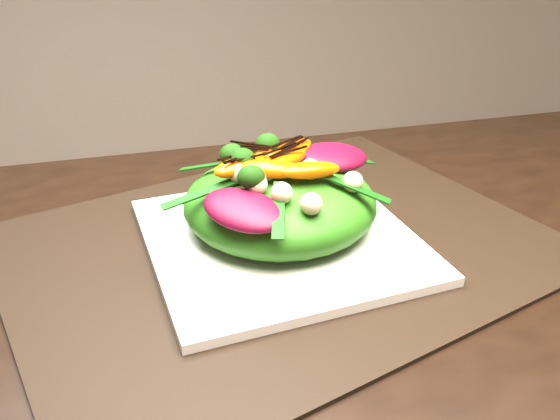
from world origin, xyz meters
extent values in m
cube|color=black|center=(0.00, 0.00, 0.73)|extent=(1.60, 0.90, 0.75)
cube|color=black|center=(-0.05, 0.14, 0.75)|extent=(0.66, 0.57, 0.00)
cube|color=white|center=(-0.05, 0.14, 0.76)|extent=(0.30, 0.30, 0.01)
cylinder|color=silver|center=(-0.05, 0.14, 0.77)|extent=(0.27, 0.27, 0.02)
ellipsoid|color=#2A6612|center=(-0.05, 0.14, 0.80)|extent=(0.24, 0.24, 0.07)
ellipsoid|color=#49071A|center=(0.02, 0.15, 0.84)|extent=(0.09, 0.07, 0.02)
ellipsoid|color=#FA4B04|center=(-0.06, 0.14, 0.85)|extent=(0.07, 0.04, 0.02)
sphere|color=#173309|center=(-0.10, 0.17, 0.85)|extent=(0.04, 0.04, 0.04)
sphere|color=beige|center=(-0.01, 0.11, 0.85)|extent=(0.03, 0.03, 0.02)
cube|color=black|center=(-0.06, 0.14, 0.86)|extent=(0.04, 0.01, 0.00)
camera|label=1|loc=(-0.19, -0.39, 1.09)|focal=38.00mm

